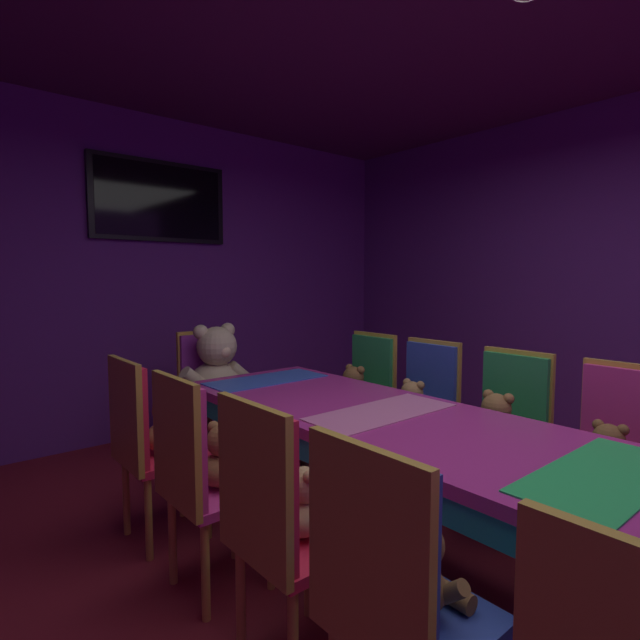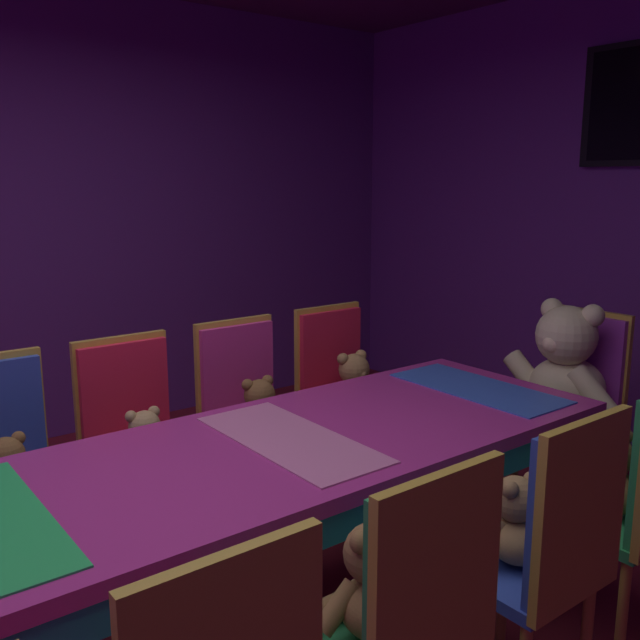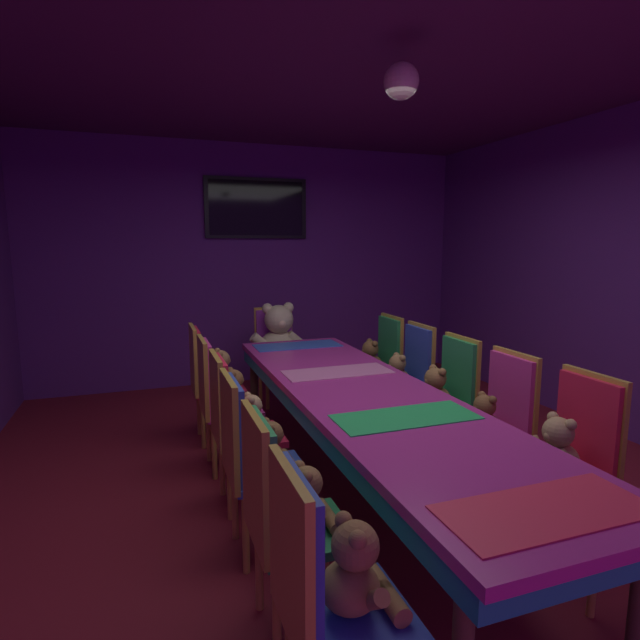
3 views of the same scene
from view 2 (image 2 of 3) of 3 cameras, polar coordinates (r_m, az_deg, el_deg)
banquet_table at (r=2.26m, az=-13.07°, el=-14.27°), size 0.90×3.50×0.75m
teddy_left_2 at (r=2.81m, az=-24.17°, el=-11.63°), size 0.22×0.29×0.27m
chair_left_3 at (r=3.07m, az=-15.17°, el=-8.63°), size 0.42×0.41×0.98m
teddy_left_3 at (r=2.95m, az=-14.06°, el=-9.90°), size 0.21×0.28×0.26m
chair_left_4 at (r=3.32m, az=-6.26°, el=-6.74°), size 0.42×0.41×0.98m
teddy_left_4 at (r=3.21m, az=-4.89°, el=-7.62°), size 0.24×0.31×0.29m
chair_left_5 at (r=3.65m, az=1.36°, el=-5.01°), size 0.42×0.41×0.98m
teddy_left_5 at (r=3.54m, az=2.85°, el=-5.55°), size 0.26×0.34×0.32m
chair_right_3 at (r=1.84m, az=7.55°, el=-22.66°), size 0.42×0.41×0.98m
teddy_right_3 at (r=1.93m, az=4.26°, el=-20.89°), size 0.26×0.34×0.32m
chair_right_4 at (r=2.24m, az=18.62°, el=-16.63°), size 0.42×0.41×0.98m
teddy_right_4 at (r=2.32m, az=15.53°, el=-15.83°), size 0.24×0.31×0.29m
teddy_right_5 at (r=2.72m, az=22.42°, el=-11.85°), size 0.25×0.33×0.31m
throne_chair at (r=3.78m, az=20.54°, el=-5.17°), size 0.41×0.42×0.98m
king_teddy_bear at (r=3.61m, az=19.27°, el=-3.95°), size 0.63×0.49×0.59m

